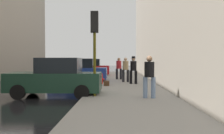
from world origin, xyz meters
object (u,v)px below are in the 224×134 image
Objects in this scene: parked_red_hatchback at (89,68)px; traffic_light at (95,35)px; fire_hydrant at (101,78)px; duffel_bag at (107,83)px; pedestrian_with_fedora at (133,69)px; parked_dark_green_sedan at (56,78)px; pedestrian_in_red_jacket at (119,67)px; parked_blue_sedan at (79,71)px; pedestrian_in_tan_coat at (126,68)px; pedestrian_in_jeans at (149,74)px.

traffic_light reaches higher than parked_red_hatchback.
fire_hydrant reaches higher than duffel_bag.
parked_red_hatchback is 14.78m from traffic_light.
pedestrian_with_fedora is 4.04× the size of duffel_bag.
parked_red_hatchback is at bearing 102.09° from duffel_bag.
pedestrian_in_red_jacket reaches higher than parked_dark_green_sedan.
parked_blue_sedan is 1.17× the size of traffic_light.
pedestrian_in_tan_coat reaches higher than duffel_bag.
traffic_light is at bearing -82.73° from parked_red_hatchback.
pedestrian_in_red_jacket and pedestrian_in_tan_coat have the same top height.
pedestrian_in_red_jacket is at bearing 100.74° from pedestrian_in_tan_coat.
parked_red_hatchback is 9.36m from fire_hydrant.
traffic_light reaches higher than fire_hydrant.
parked_dark_green_sedan is at bearing -119.77° from pedestrian_in_tan_coat.
traffic_light reaches higher than pedestrian_with_fedora.
pedestrian_in_jeans is (2.31, -5.87, 0.61)m from fire_hydrant.
parked_blue_sedan is at bearing 116.21° from pedestrian_in_jeans.
fire_hydrant is 1.15m from duffel_bag.
fire_hydrant is (1.80, -9.18, -0.35)m from parked_red_hatchback.
fire_hydrant is 0.41× the size of pedestrian_in_jeans.
parked_blue_sedan is 2.47× the size of pedestrian_in_tan_coat.
fire_hydrant is 6.34m from pedestrian_in_jeans.
parked_blue_sedan is 5.99× the size of fire_hydrant.
pedestrian_in_tan_coat is 3.89× the size of duffel_bag.
parked_blue_sedan is 8.28m from traffic_light.
parked_dark_green_sedan is 2.46× the size of pedestrian_in_red_jacket.
pedestrian_in_jeans is at bearing -17.97° from parked_dark_green_sedan.
pedestrian_in_red_jacket is 5.02m from duffel_bag.
traffic_light is (1.85, -14.54, 1.91)m from parked_red_hatchback.
pedestrian_in_jeans is at bearing -84.62° from pedestrian_in_tan_coat.
parked_dark_green_sedan is at bearing -122.23° from duffel_bag.
fire_hydrant is (1.80, -2.49, -0.35)m from parked_blue_sedan.
pedestrian_in_tan_coat is (3.42, -1.04, 0.26)m from parked_blue_sedan.
parked_dark_green_sedan is 7.02m from parked_blue_sedan.
fire_hydrant is 2.26m from pedestrian_in_tan_coat.
pedestrian_in_red_jacket reaches higher than fire_hydrant.
pedestrian_with_fedora is (-0.23, 6.00, 0.03)m from pedestrian_in_jeans.
pedestrian_in_red_jacket is 1.00× the size of pedestrian_in_tan_coat.
parked_dark_green_sedan is 4.33m from pedestrian_in_jeans.
parked_red_hatchback is 15.60m from pedestrian_in_jeans.
parked_dark_green_sedan reaches higher than duffel_bag.
pedestrian_in_jeans is (2.26, -0.51, -1.65)m from traffic_light.
parked_red_hatchback is at bearing 119.05° from pedestrian_in_red_jacket.
pedestrian_with_fedora is 1.04× the size of pedestrian_in_tan_coat.
pedestrian_with_fedora is (2.08, 0.13, 0.64)m from fire_hydrant.
pedestrian_in_tan_coat is (3.42, -7.73, 0.26)m from parked_red_hatchback.
parked_blue_sedan is 9.59× the size of duffel_bag.
parked_blue_sedan is at bearing 90.00° from parked_dark_green_sedan.
pedestrian_in_tan_coat is at bearing 41.83° from fire_hydrant.
pedestrian_in_red_jacket is (2.97, 8.37, 0.26)m from parked_dark_green_sedan.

